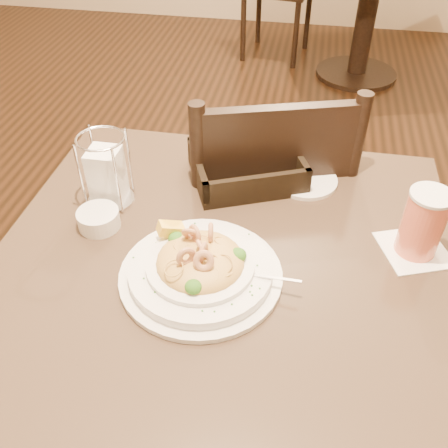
% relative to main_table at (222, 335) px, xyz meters
% --- Properties ---
extents(ground, '(7.00, 7.00, 0.00)m').
position_rel_main_table_xyz_m(ground, '(0.00, 0.00, -0.50)').
color(ground, black).
rests_on(ground, ground).
extents(main_table, '(0.90, 0.90, 0.73)m').
position_rel_main_table_xyz_m(main_table, '(0.00, 0.00, 0.00)').
color(main_table, black).
rests_on(main_table, ground).
extents(dining_chair_near, '(0.53, 0.53, 0.93)m').
position_rel_main_table_xyz_m(dining_chair_near, '(0.03, 0.42, 0.00)').
color(dining_chair_near, black).
rests_on(dining_chair_near, ground).
extents(pasta_bowl, '(0.34, 0.30, 0.10)m').
position_rel_main_table_xyz_m(pasta_bowl, '(-0.03, -0.05, 0.26)').
color(pasta_bowl, white).
rests_on(pasta_bowl, main_table).
extents(drink_glass, '(0.16, 0.16, 0.14)m').
position_rel_main_table_xyz_m(drink_glass, '(0.37, 0.10, 0.30)').
color(drink_glass, white).
rests_on(drink_glass, main_table).
extents(bread_basket, '(0.30, 0.28, 0.07)m').
position_rel_main_table_xyz_m(bread_basket, '(0.00, 0.28, 0.25)').
color(bread_basket, black).
rests_on(bread_basket, main_table).
extents(napkin_caddy, '(0.10, 0.10, 0.16)m').
position_rel_main_table_xyz_m(napkin_caddy, '(-0.28, 0.15, 0.30)').
color(napkin_caddy, silver).
rests_on(napkin_caddy, main_table).
extents(side_plate, '(0.20, 0.20, 0.01)m').
position_rel_main_table_xyz_m(side_plate, '(0.14, 0.29, 0.23)').
color(side_plate, white).
rests_on(side_plate, main_table).
extents(butter_ramekin, '(0.11, 0.11, 0.04)m').
position_rel_main_table_xyz_m(butter_ramekin, '(-0.27, 0.06, 0.25)').
color(butter_ramekin, white).
rests_on(butter_ramekin, main_table).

